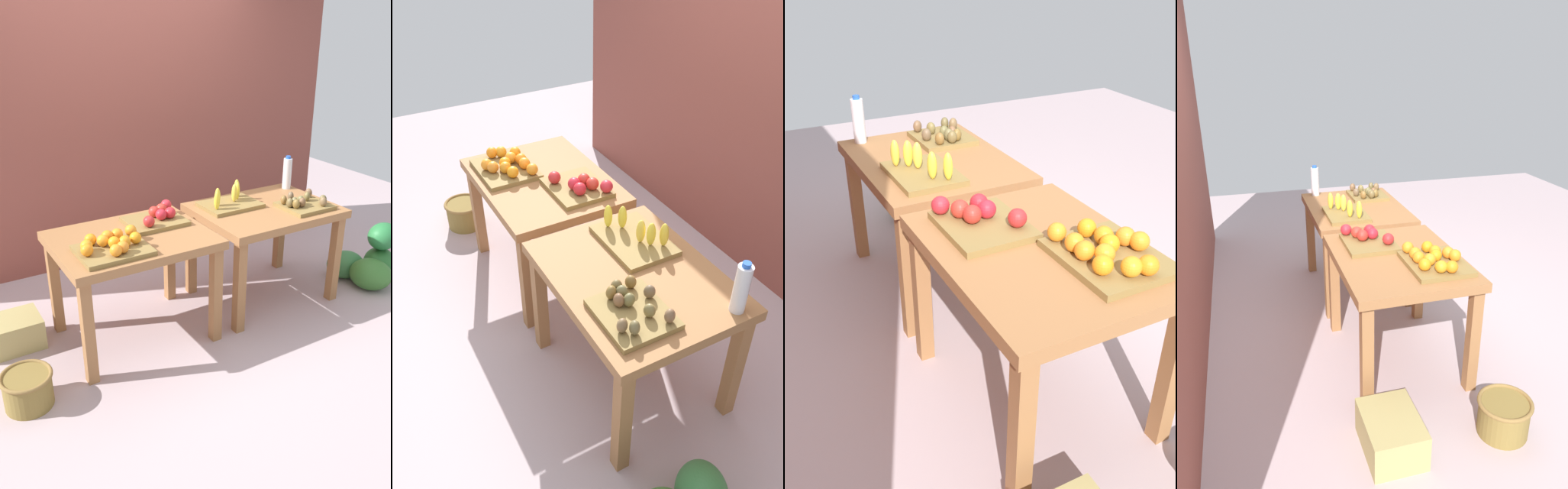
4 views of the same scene
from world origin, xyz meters
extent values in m
plane|color=#B7A0A5|center=(0.00, 0.00, 0.00)|extent=(8.00, 8.00, 0.00)
cube|color=brown|center=(0.00, 1.35, 1.50)|extent=(4.40, 0.12, 3.00)
cube|color=#9A673C|center=(-0.56, 0.00, 0.74)|extent=(1.04, 0.80, 0.06)
cube|color=#9A673C|center=(-1.02, -0.34, 0.36)|extent=(0.07, 0.07, 0.71)
cube|color=#9A673C|center=(-0.10, -0.34, 0.36)|extent=(0.07, 0.07, 0.71)
cube|color=#9A673C|center=(-1.02, 0.34, 0.36)|extent=(0.07, 0.07, 0.71)
cube|color=#9A673C|center=(-0.10, 0.34, 0.36)|extent=(0.07, 0.07, 0.71)
cube|color=#9A673C|center=(0.56, 0.00, 0.74)|extent=(1.04, 0.80, 0.06)
cube|color=#9A673C|center=(0.10, -0.34, 0.36)|extent=(0.07, 0.07, 0.71)
cube|color=#9A673C|center=(1.02, -0.34, 0.36)|extent=(0.07, 0.07, 0.71)
cube|color=#9A673C|center=(0.10, 0.34, 0.36)|extent=(0.07, 0.07, 0.71)
cube|color=#9A673C|center=(1.02, 0.34, 0.36)|extent=(0.07, 0.07, 0.71)
cube|color=olive|center=(-0.76, -0.18, 0.79)|extent=(0.44, 0.36, 0.03)
sphere|color=orange|center=(-0.75, -0.07, 0.84)|extent=(0.09, 0.09, 0.08)
sphere|color=orange|center=(-0.75, -0.18, 0.84)|extent=(0.10, 0.10, 0.08)
sphere|color=orange|center=(-0.94, -0.21, 0.84)|extent=(0.10, 0.10, 0.08)
sphere|color=orange|center=(-0.69, -0.20, 0.84)|extent=(0.11, 0.11, 0.08)
sphere|color=orange|center=(-0.86, -0.06, 0.84)|extent=(0.10, 0.10, 0.08)
sphere|color=orange|center=(-0.92, -0.15, 0.84)|extent=(0.10, 0.10, 0.08)
sphere|color=orange|center=(-0.73, -0.27, 0.84)|extent=(0.09, 0.09, 0.08)
sphere|color=orange|center=(-0.80, -0.12, 0.84)|extent=(0.10, 0.10, 0.08)
sphere|color=orange|center=(-0.59, -0.06, 0.84)|extent=(0.09, 0.09, 0.08)
sphere|color=orange|center=(-0.69, -0.07, 0.84)|extent=(0.10, 0.10, 0.08)
sphere|color=orange|center=(-0.79, -0.30, 0.84)|extent=(0.10, 0.10, 0.08)
sphere|color=orange|center=(-0.61, -0.18, 0.84)|extent=(0.11, 0.11, 0.08)
cube|color=olive|center=(-0.32, 0.13, 0.79)|extent=(0.40, 0.34, 0.03)
sphere|color=red|center=(-0.16, 0.25, 0.84)|extent=(0.11, 0.11, 0.08)
sphere|color=red|center=(-0.29, 0.09, 0.84)|extent=(0.09, 0.09, 0.08)
sphere|color=red|center=(-0.21, 0.09, 0.84)|extent=(0.09, 0.09, 0.08)
sphere|color=red|center=(-0.30, 0.17, 0.84)|extent=(0.10, 0.10, 0.08)
sphere|color=red|center=(-0.23, 0.19, 0.84)|extent=(0.11, 0.11, 0.08)
sphere|color=red|center=(-0.41, 0.02, 0.84)|extent=(0.11, 0.11, 0.08)
cube|color=olive|center=(0.33, 0.14, 0.79)|extent=(0.44, 0.32, 0.03)
ellipsoid|color=yellow|center=(0.17, 0.07, 0.87)|extent=(0.06, 0.06, 0.14)
ellipsoid|color=yellow|center=(0.21, 0.14, 0.87)|extent=(0.07, 0.06, 0.14)
ellipsoid|color=yellow|center=(0.38, 0.15, 0.87)|extent=(0.06, 0.06, 0.14)
ellipsoid|color=yellow|center=(0.42, 0.18, 0.87)|extent=(0.05, 0.06, 0.14)
ellipsoid|color=yellow|center=(0.46, 0.24, 0.87)|extent=(0.06, 0.06, 0.14)
cube|color=olive|center=(0.81, -0.17, 0.79)|extent=(0.36, 0.32, 0.03)
ellipsoid|color=brown|center=(0.76, -0.05, 0.84)|extent=(0.07, 0.07, 0.07)
ellipsoid|color=brown|center=(0.89, -0.28, 0.84)|extent=(0.07, 0.07, 0.07)
ellipsoid|color=brown|center=(0.75, -0.21, 0.84)|extent=(0.06, 0.05, 0.07)
ellipsoid|color=brown|center=(0.70, -0.17, 0.84)|extent=(0.07, 0.07, 0.07)
ellipsoid|color=brown|center=(0.77, -0.17, 0.84)|extent=(0.05, 0.06, 0.07)
ellipsoid|color=brown|center=(0.66, -0.09, 0.84)|extent=(0.07, 0.07, 0.07)
ellipsoid|color=brown|center=(0.94, -0.07, 0.84)|extent=(0.07, 0.07, 0.07)
ellipsoid|color=brown|center=(0.66, -0.17, 0.84)|extent=(0.06, 0.07, 0.07)
ellipsoid|color=brown|center=(0.93, -0.24, 0.84)|extent=(0.07, 0.07, 0.07)
ellipsoid|color=olive|center=(0.87, -0.13, 0.84)|extent=(0.07, 0.07, 0.07)
ellipsoid|color=brown|center=(0.68, -0.21, 0.84)|extent=(0.07, 0.07, 0.07)
cylinder|color=silver|center=(1.00, 0.28, 0.90)|extent=(0.07, 0.07, 0.26)
cylinder|color=blue|center=(1.00, 0.28, 1.04)|extent=(0.04, 0.04, 0.02)
ellipsoid|color=#29682C|center=(1.66, -0.27, 0.13)|extent=(0.41, 0.42, 0.27)
ellipsoid|color=#35733C|center=(1.39, -0.13, 0.12)|extent=(0.40, 0.38, 0.25)
ellipsoid|color=#37712D|center=(1.42, -0.39, 0.13)|extent=(0.41, 0.44, 0.27)
ellipsoid|color=#27753A|center=(1.66, -0.27, 0.39)|extent=(0.28, 0.24, 0.24)
cylinder|color=olive|center=(-1.42, -0.35, 0.10)|extent=(0.29, 0.29, 0.21)
torus|color=olive|center=(-1.42, -0.35, 0.21)|extent=(0.31, 0.31, 0.02)
cube|color=tan|center=(-1.36, 0.30, 0.11)|extent=(0.40, 0.30, 0.22)
camera|label=1|loc=(-1.80, -2.92, 2.12)|focal=37.75mm
camera|label=2|loc=(2.20, -1.17, 2.45)|focal=37.97mm
camera|label=3|loc=(-2.11, 1.05, 1.84)|focal=39.90mm
camera|label=4|loc=(-3.21, 0.94, 2.01)|focal=34.56mm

